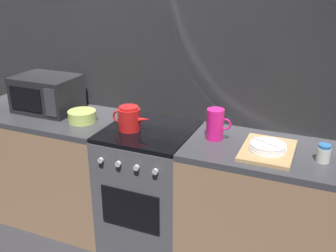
# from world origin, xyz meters

# --- Properties ---
(ground_plane) EXTENTS (8.00, 8.00, 0.00)m
(ground_plane) POSITION_xyz_m (0.00, 0.00, 0.00)
(ground_plane) COLOR #2D2D33
(back_wall) EXTENTS (3.60, 0.05, 2.40)m
(back_wall) POSITION_xyz_m (0.00, 0.32, 1.20)
(back_wall) COLOR gray
(back_wall) RESTS_ON ground_plane
(counter_left) EXTENTS (1.20, 0.60, 0.90)m
(counter_left) POSITION_xyz_m (-0.90, 0.00, 0.45)
(counter_left) COLOR #997251
(counter_left) RESTS_ON ground_plane
(stove_unit) EXTENTS (0.60, 0.63, 0.90)m
(stove_unit) POSITION_xyz_m (-0.00, -0.00, 0.45)
(stove_unit) COLOR #4C4C51
(stove_unit) RESTS_ON ground_plane
(counter_right) EXTENTS (1.20, 0.60, 0.90)m
(counter_right) POSITION_xyz_m (0.90, 0.00, 0.45)
(counter_right) COLOR #997251
(counter_right) RESTS_ON ground_plane
(microwave) EXTENTS (0.46, 0.35, 0.27)m
(microwave) POSITION_xyz_m (-0.88, 0.06, 1.04)
(microwave) COLOR black
(microwave) RESTS_ON counter_left
(kettle) EXTENTS (0.28, 0.15, 0.17)m
(kettle) POSITION_xyz_m (-0.12, -0.05, 0.98)
(kettle) COLOR red
(kettle) RESTS_ON stove_unit
(mixing_bowl) EXTENTS (0.20, 0.20, 0.08)m
(mixing_bowl) POSITION_xyz_m (-0.50, -0.04, 0.94)
(mixing_bowl) COLOR #B7D166
(mixing_bowl) RESTS_ON counter_left
(pitcher) EXTENTS (0.16, 0.11, 0.20)m
(pitcher) POSITION_xyz_m (0.45, 0.03, 1.00)
(pitcher) COLOR #E5197A
(pitcher) RESTS_ON counter_right
(dish_pile) EXTENTS (0.30, 0.40, 0.07)m
(dish_pile) POSITION_xyz_m (0.80, -0.04, 0.92)
(dish_pile) COLOR tan
(dish_pile) RESTS_ON counter_right
(spice_jar) EXTENTS (0.08, 0.08, 0.10)m
(spice_jar) POSITION_xyz_m (1.11, -0.04, 0.95)
(spice_jar) COLOR silver
(spice_jar) RESTS_ON counter_right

